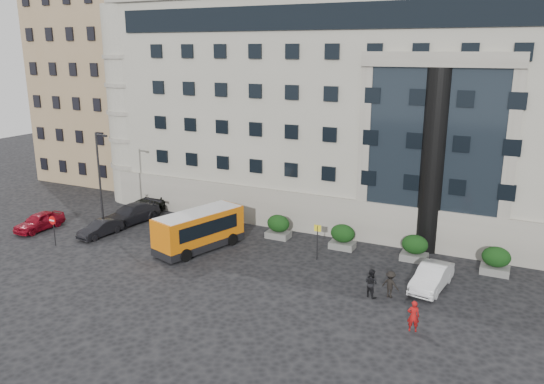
{
  "coord_description": "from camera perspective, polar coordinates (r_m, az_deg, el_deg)",
  "views": [
    {
      "loc": [
        17.7,
        -27.28,
        14.16
      ],
      "look_at": [
        2.9,
        3.2,
        5.0
      ],
      "focal_mm": 35.0,
      "sensor_mm": 36.0,
      "label": 1
    }
  ],
  "objects": [
    {
      "name": "hedge_b",
      "position": [
        40.97,
        0.68,
        -3.72
      ],
      "size": [
        1.8,
        1.26,
        1.84
      ],
      "color": "#5D5D5B",
      "rests_on": "ground"
    },
    {
      "name": "no_entry_sign",
      "position": [
        42.28,
        -22.49,
        -3.27
      ],
      "size": [
        0.64,
        0.16,
        2.32
      ],
      "color": "#262628",
      "rests_on": "ground"
    },
    {
      "name": "red_truck",
      "position": [
        55.48,
        -12.56,
        1.39
      ],
      "size": [
        2.68,
        5.04,
        2.61
      ],
      "rotation": [
        0.0,
        0.0,
        0.1
      ],
      "color": "#9C220B",
      "rests_on": "ground"
    },
    {
      "name": "civic_building",
      "position": [
        50.92,
        12.64,
        8.95
      ],
      "size": [
        44.0,
        24.0,
        18.0
      ],
      "primitive_type": "cube",
      "color": "gray",
      "rests_on": "ground"
    },
    {
      "name": "pedestrian_c",
      "position": [
        32.29,
        12.62,
        -9.67
      ],
      "size": [
        1.18,
        0.85,
        1.64
      ],
      "primitive_type": "imported",
      "rotation": [
        0.0,
        0.0,
        2.89
      ],
      "color": "black",
      "rests_on": "ground"
    },
    {
      "name": "hedge_d",
      "position": [
        37.99,
        15.09,
        -5.8
      ],
      "size": [
        1.8,
        1.26,
        1.84
      ],
      "color": "#5D5D5B",
      "rests_on": "ground"
    },
    {
      "name": "street_lamp",
      "position": [
        43.49,
        -17.99,
        1.36
      ],
      "size": [
        1.16,
        0.18,
        8.0
      ],
      "color": "#262628",
      "rests_on": "ground"
    },
    {
      "name": "parked_car_a",
      "position": [
        46.79,
        -23.75,
        -2.9
      ],
      "size": [
        1.75,
        4.22,
        1.43
      ],
      "primitive_type": "imported",
      "rotation": [
        0.0,
        0.0,
        -0.02
      ],
      "color": "maroon",
      "rests_on": "ground"
    },
    {
      "name": "apartment_far",
      "position": [
        79.18,
        -8.7,
        12.67
      ],
      "size": [
        13.0,
        13.0,
        22.0
      ],
      "primitive_type": "cube",
      "color": "brown",
      "rests_on": "ground"
    },
    {
      "name": "hedge_c",
      "position": [
        39.16,
        7.6,
        -4.76
      ],
      "size": [
        1.8,
        1.26,
        1.84
      ],
      "color": "#5D5D5B",
      "rests_on": "ground"
    },
    {
      "name": "white_taxi",
      "position": [
        34.07,
        16.79,
        -8.76
      ],
      "size": [
        2.14,
        4.65,
        1.48
      ],
      "primitive_type": "imported",
      "rotation": [
        0.0,
        0.0,
        -0.13
      ],
      "color": "silver",
      "rests_on": "ground"
    },
    {
      "name": "minibus",
      "position": [
        38.86,
        -7.86,
        -3.93
      ],
      "size": [
        4.3,
        7.21,
        2.85
      ],
      "rotation": [
        0.0,
        0.0,
        -0.3
      ],
      "color": "#D4650A",
      "rests_on": "ground"
    },
    {
      "name": "parked_car_b",
      "position": [
        43.59,
        -17.97,
        -3.74
      ],
      "size": [
        1.67,
        3.85,
        1.23
      ],
      "primitive_type": "imported",
      "rotation": [
        0.0,
        0.0,
        -0.1
      ],
      "color": "black",
      "rests_on": "ground"
    },
    {
      "name": "bus_stop_sign",
      "position": [
        36.68,
        4.91,
        -4.74
      ],
      "size": [
        0.5,
        0.08,
        2.52
      ],
      "color": "#262628",
      "rests_on": "ground"
    },
    {
      "name": "pedestrian_a",
      "position": [
        28.97,
        14.96,
        -12.77
      ],
      "size": [
        0.71,
        0.56,
        1.71
      ],
      "primitive_type": "imported",
      "rotation": [
        0.0,
        0.0,
        3.42
      ],
      "color": "#A01010",
      "rests_on": "ground"
    },
    {
      "name": "hedge_e",
      "position": [
        37.5,
        22.94,
        -6.79
      ],
      "size": [
        1.8,
        1.26,
        1.84
      ],
      "color": "#5D5D5B",
      "rests_on": "ground"
    },
    {
      "name": "ground",
      "position": [
        35.47,
        -6.55,
        -8.51
      ],
      "size": [
        120.0,
        120.0,
        0.0
      ],
      "primitive_type": "plane",
      "color": "black",
      "rests_on": "ground"
    },
    {
      "name": "pedestrian_b",
      "position": [
        32.1,
        10.61,
        -9.61
      ],
      "size": [
        1.04,
        0.95,
        1.74
      ],
      "primitive_type": "imported",
      "rotation": [
        0.0,
        0.0,
        2.72
      ],
      "color": "black",
      "rests_on": "ground"
    },
    {
      "name": "parked_car_c",
      "position": [
        46.05,
        -14.93,
        -2.3
      ],
      "size": [
        3.04,
        5.64,
        1.55
      ],
      "primitive_type": "imported",
      "rotation": [
        0.0,
        0.0,
        -0.17
      ],
      "color": "black",
      "rests_on": "ground"
    },
    {
      "name": "hedge_a",
      "position": [
        43.32,
        -5.56,
        -2.73
      ],
      "size": [
        1.8,
        1.26,
        1.84
      ],
      "color": "#5D5D5B",
      "rests_on": "ground"
    },
    {
      "name": "parked_car_d",
      "position": [
        49.8,
        -12.23,
        -0.84
      ],
      "size": [
        2.88,
        5.61,
        1.51
      ],
      "primitive_type": "imported",
      "rotation": [
        0.0,
        0.0,
        0.07
      ],
      "color": "black",
      "rests_on": "ground"
    },
    {
      "name": "apartment_near",
      "position": [
        63.18,
        -15.75,
        10.8
      ],
      "size": [
        14.0,
        14.0,
        20.0
      ],
      "primitive_type": "cube",
      "color": "#8F7553",
      "rests_on": "ground"
    },
    {
      "name": "entrance_column",
      "position": [
        38.78,
        16.95,
        3.07
      ],
      "size": [
        1.8,
        1.8,
        13.0
      ],
      "primitive_type": "cylinder",
      "color": "black",
      "rests_on": "ground"
    }
  ]
}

